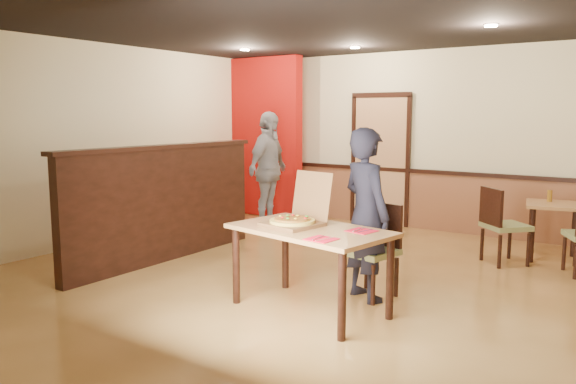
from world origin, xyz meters
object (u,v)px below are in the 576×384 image
Objects in this scene: main_table at (310,240)px; diner_chair at (375,246)px; passerby at (268,170)px; condiment at (550,196)px; pizza_box at (296,219)px; side_chair_left at (501,223)px; side_table at (554,217)px; diner at (366,214)px.

diner_chair is at bearing 79.20° from main_table.
passerby is 4.12m from condiment.
condiment is (4.09, 0.47, -0.14)m from passerby.
pizza_box is (-0.46, -0.73, 0.34)m from diner_chair.
side_chair_left is at bearing -120.09° from condiment.
diner_chair is 1.18× the size of side_table.
side_chair_left is 1.20× the size of side_table.
side_table is (1.53, 3.31, -0.13)m from main_table.
main_table is 0.86× the size of passerby.
diner_chair is at bearing -113.55° from condiment.
side_chair_left is at bearing 79.04° from main_table.
passerby reaches higher than diner.
pizza_box is at bearing -117.57° from side_table.
main_table is at bearing -114.87° from side_table.
diner_chair is 2.84m from side_table.
main_table is 3.71m from condiment.
condiment reaches higher than main_table.
main_table is 1.69× the size of side_chair_left.
diner_chair is at bearing 112.55° from side_chair_left.
side_chair_left is at bearing -102.23° from passerby.
diner is at bearing 113.23° from side_chair_left.
main_table is 2.90m from side_chair_left.
condiment is (0.41, 0.71, 0.28)m from side_chair_left.
side_chair_left is 2.26m from diner.
main_table is 2.57× the size of pizza_box.
passerby is 3.00× the size of pizza_box.
passerby is at bearing -175.03° from side_table.
main_table is 3.65m from side_table.
diner is at bearing -115.29° from side_table.
side_table is at bearing -50.65° from condiment.
main_table is at bearing -112.95° from condiment.
main_table is 0.69m from diner.
pizza_box is (-1.21, -2.68, 0.33)m from side_chair_left.
diner_chair is 0.50× the size of passerby.
passerby is at bearing 141.90° from main_table.
side_table is at bearing -93.58° from passerby.
condiment is at bearing 77.03° from main_table.
passerby is (-2.90, 2.33, 0.08)m from diner.
side_table is 0.42× the size of passerby.
side_table is (1.25, 2.55, 0.04)m from diner_chair.
diner_chair is 2.91m from condiment.
diner_chair is at bearing -116.05° from side_table.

